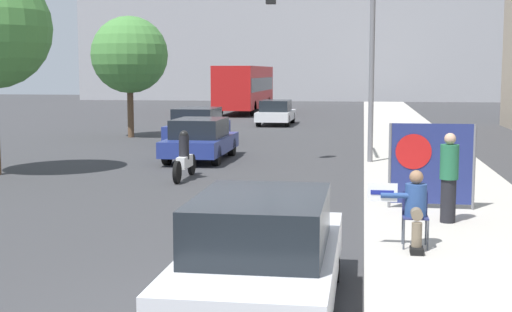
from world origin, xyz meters
The scene contains 12 objects.
sidewalk_curb centered at (3.50, 15.00, 0.08)m, with size 3.64×90.00×0.16m, color #B7B2A8.
seated_protester centered at (2.46, 3.29, 0.83)m, with size 0.97×0.77×1.24m.
jogger_on_sidewalk centered at (3.22, 5.38, 1.01)m, with size 0.34×0.34×1.67m.
protest_banner centered at (3.01, 6.70, 1.08)m, with size 1.73×0.06×1.74m.
traffic_light_pole centered at (0.72, 14.23, 4.22)m, with size 3.35×3.12×6.01m.
parked_car_curbside centered at (0.44, 0.38, 0.73)m, with size 1.80×4.40×1.47m.
car_on_road_nearest centered at (-3.74, 15.13, 0.70)m, with size 1.82×4.32×1.40m.
car_on_road_midblock centered at (-5.16, 20.80, 0.73)m, with size 1.89×4.55×1.46m.
car_on_road_distant centered at (-3.19, 31.42, 0.69)m, with size 1.81×4.48×1.38m.
city_bus_on_road centered at (-6.80, 42.59, 1.91)m, with size 2.61×11.30×3.33m.
motorcycle_on_road centered at (-3.21, 10.90, 0.57)m, with size 0.28×2.23×1.35m.
street_tree_midblock centered at (-8.75, 22.86, 3.69)m, with size 3.43×3.43×5.42m.
Camera 1 is at (1.63, -8.03, 2.94)m, focal length 50.00 mm.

